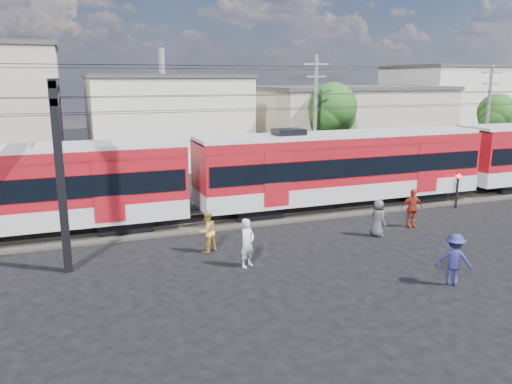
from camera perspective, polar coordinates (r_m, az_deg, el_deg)
ground at (r=19.35m, az=10.89°, el=-8.60°), size 120.00×120.00×0.00m
track_bed at (r=26.11m, az=1.77°, el=-2.54°), size 70.00×3.40×0.12m
rail_near at (r=25.41m, az=2.41°, el=-2.70°), size 70.00×0.12×0.12m
rail_far at (r=26.75m, az=1.16°, el=-1.89°), size 70.00×0.12×0.12m
commuter_train at (r=27.51m, az=10.21°, el=3.05°), size 50.30×3.08×4.17m
catenary at (r=23.36m, az=-18.36°, el=7.65°), size 70.00×9.30×7.52m
building_midwest at (r=43.08m, az=-10.46°, el=8.24°), size 12.24×12.24×7.30m
building_mideast at (r=45.97m, az=10.49°, el=7.89°), size 16.32×10.20×6.30m
building_east at (r=57.39m, az=20.67°, el=9.25°), size 10.20×10.20×8.30m
utility_pole_mid at (r=34.14m, az=6.74°, el=8.66°), size 1.80×0.24×8.50m
utility_pole_east at (r=41.71m, az=24.95°, el=7.97°), size 1.80×0.24×8.00m
tree_near at (r=38.35m, az=8.91°, el=9.25°), size 3.82×3.64×6.72m
tree_far at (r=46.87m, az=25.87°, el=7.94°), size 3.36×3.12×5.76m
pedestrian_a at (r=18.93m, az=-0.99°, el=-5.83°), size 0.82×0.74×1.88m
pedestrian_b at (r=20.57m, az=-5.62°, el=-4.52°), size 1.05×0.96×1.76m
pedestrian_c at (r=18.61m, az=21.70°, el=-7.18°), size 1.35×1.29×1.84m
pedestrian_d at (r=24.95m, az=17.39°, el=-1.79°), size 1.17×0.65×1.88m
pedestrian_e at (r=23.19m, az=13.76°, el=-2.90°), size 0.69×0.92×1.69m
crossing_signal at (r=29.37m, az=22.05°, el=0.89°), size 0.29×0.29×1.98m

